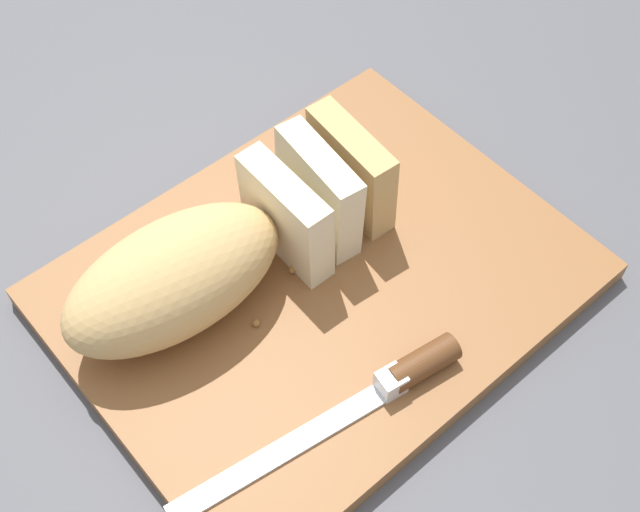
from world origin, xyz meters
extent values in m
plane|color=#4C4C51|center=(0.00, 0.00, 0.00)|extent=(3.00, 3.00, 0.00)
cube|color=brown|center=(0.00, 0.00, 0.01)|extent=(0.42, 0.33, 0.02)
ellipsoid|color=tan|center=(-0.10, 0.05, 0.06)|extent=(0.19, 0.11, 0.09)
cube|color=beige|center=(0.00, 0.04, 0.06)|extent=(0.03, 0.09, 0.09)
cube|color=beige|center=(0.04, 0.04, 0.06)|extent=(0.04, 0.10, 0.09)
cube|color=tan|center=(0.07, 0.04, 0.06)|extent=(0.04, 0.10, 0.09)
cube|color=silver|center=(-0.12, -0.09, 0.02)|extent=(0.19, 0.05, 0.00)
cylinder|color=#593319|center=(0.00, -0.12, 0.03)|extent=(0.06, 0.03, 0.02)
cube|color=silver|center=(-0.03, -0.11, 0.03)|extent=(0.02, 0.02, 0.02)
sphere|color=#996633|center=(-0.01, 0.02, 0.02)|extent=(0.01, 0.01, 0.01)
sphere|color=#996633|center=(-0.07, 0.00, 0.02)|extent=(0.01, 0.01, 0.01)
camera|label=1|loc=(-0.26, -0.29, 0.60)|focal=47.62mm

